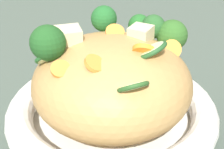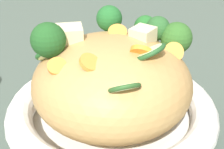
{
  "view_description": "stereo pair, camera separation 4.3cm",
  "coord_description": "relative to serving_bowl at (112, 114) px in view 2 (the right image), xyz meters",
  "views": [
    {
      "loc": [
        -0.07,
        -0.37,
        0.3
      ],
      "look_at": [
        0.0,
        0.0,
        0.1
      ],
      "focal_mm": 50.58,
      "sensor_mm": 36.0,
      "label": 1
    },
    {
      "loc": [
        -0.02,
        -0.38,
        0.3
      ],
      "look_at": [
        0.0,
        0.0,
        0.1
      ],
      "focal_mm": 50.58,
      "sensor_mm": 36.0,
      "label": 2
    }
  ],
  "objects": [
    {
      "name": "broccoli_florets",
      "position": [
        0.02,
        0.04,
        0.11
      ],
      "size": [
        0.23,
        0.12,
        0.07
      ],
      "color": "#8CB56F",
      "rests_on": "serving_bowl"
    },
    {
      "name": "ground_plane",
      "position": [
        0.0,
        0.0,
        -0.03
      ],
      "size": [
        3.0,
        3.0,
        0.0
      ],
      "primitive_type": "plane",
      "color": "#465349"
    },
    {
      "name": "serving_bowl",
      "position": [
        0.0,
        0.0,
        0.0
      ],
      "size": [
        0.3,
        0.3,
        0.06
      ],
      "color": "white",
      "rests_on": "ground_plane"
    },
    {
      "name": "chicken_chunks",
      "position": [
        -0.02,
        0.02,
        0.11
      ],
      "size": [
        0.14,
        0.04,
        0.03
      ],
      "color": "beige",
      "rests_on": "serving_bowl"
    },
    {
      "name": "noodle_heap",
      "position": [
        -0.0,
        -0.0,
        0.05
      ],
      "size": [
        0.22,
        0.22,
        0.13
      ],
      "color": "tan",
      "rests_on": "serving_bowl"
    },
    {
      "name": "chopsticks_pair",
      "position": [
        0.05,
        0.32,
        -0.03
      ],
      "size": [
        0.22,
        0.11,
        0.01
      ],
      "color": "tan",
      "rests_on": "ground_plane"
    },
    {
      "name": "zucchini_slices",
      "position": [
        -0.02,
        -0.01,
        0.1
      ],
      "size": [
        0.18,
        0.2,
        0.05
      ],
      "color": "beige",
      "rests_on": "serving_bowl"
    },
    {
      "name": "carrot_coins",
      "position": [
        0.01,
        -0.02,
        0.11
      ],
      "size": [
        0.18,
        0.11,
        0.04
      ],
      "color": "orange",
      "rests_on": "serving_bowl"
    }
  ]
}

